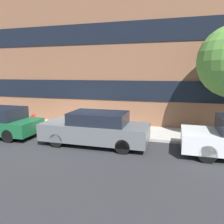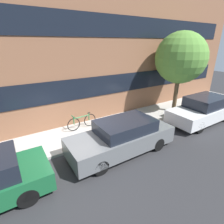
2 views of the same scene
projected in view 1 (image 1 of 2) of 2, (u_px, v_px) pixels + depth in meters
ground_plane at (73, 135)px, 10.74m from camera, size 56.00×56.00×0.00m
sidewalk_strip at (83, 128)px, 11.85m from camera, size 28.00×2.37×0.12m
rowhouse_facade at (92, 44)px, 12.58m from camera, size 28.00×1.02×9.35m
parked_car_grey at (96, 129)px, 9.20m from camera, size 4.50×1.69×1.41m
fire_hydrant at (34, 120)px, 11.86m from camera, size 0.56×0.31×0.72m
bicycle at (101, 119)px, 11.96m from camera, size 1.63×0.44×0.79m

